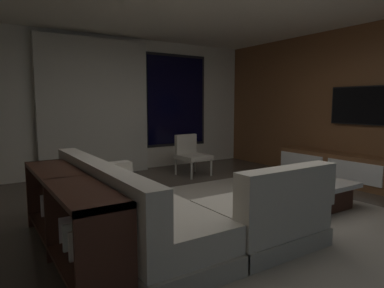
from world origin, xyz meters
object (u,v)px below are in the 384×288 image
Objects in this scene: sectional_couch at (165,212)px; console_table_behind_couch at (68,212)px; mounted_tv at (362,105)px; book_stack_on_coffee_table at (284,174)px; media_console at (364,173)px; accent_chair_near_window at (191,153)px; coffee_table at (297,192)px.

console_table_behind_couch is at bearing 171.91° from sectional_couch.
mounted_tv reaches higher than sectional_couch.
mounted_tv is (3.93, 0.29, 1.06)m from sectional_couch.
media_console reaches higher than book_stack_on_coffee_table.
accent_chair_near_window is at bearing 126.01° from media_console.
sectional_couch is 2.05m from coffee_table.
sectional_couch is 0.93m from console_table_behind_couch.
console_table_behind_couch reaches higher than media_console.
coffee_table is at bearing 1.11° from sectional_couch.
mounted_tv reaches higher than book_stack_on_coffee_table.
coffee_table is 2.52m from accent_chair_near_window.
sectional_couch is 3.75m from media_console.
media_console is at bearing -0.46° from console_table_behind_couch.
mounted_tv is (1.88, 0.25, 1.16)m from coffee_table.
console_table_behind_couch is at bearing 179.54° from media_console.
accent_chair_near_window is at bearing 52.43° from sectional_couch.
sectional_couch is at bearing -175.76° from mounted_tv.
mounted_tv reaches higher than console_table_behind_couch.
sectional_couch is 0.81× the size of media_console.
coffee_table is 1.70m from media_console.
console_table_behind_couch is (-2.87, -2.42, -0.02)m from accent_chair_near_window.
sectional_couch is 4.08m from mounted_tv.
mounted_tv reaches higher than coffee_table.
console_table_behind_couch is (-2.89, -0.08, 0.01)m from book_stack_on_coffee_table.
mounted_tv is at bearing 7.60° from coffee_table.
accent_chair_near_window is 0.37× the size of console_table_behind_couch.
accent_chair_near_window is 0.70× the size of mounted_tv.
media_console is at bearing 1.42° from sectional_couch.
book_stack_on_coffee_table is at bearing -89.53° from accent_chair_near_window.
console_table_behind_couch reaches higher than coffee_table.
coffee_table is 0.55× the size of console_table_behind_couch.
accent_chair_near_window is 3.76m from console_table_behind_couch.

